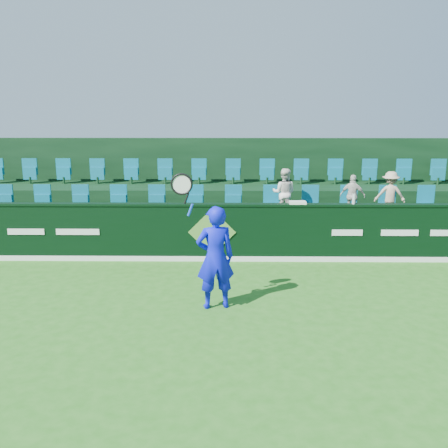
{
  "coord_description": "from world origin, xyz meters",
  "views": [
    {
      "loc": [
        0.41,
        -7.21,
        3.49
      ],
      "look_at": [
        0.29,
        2.8,
        1.15
      ],
      "focal_mm": 40.0,
      "sensor_mm": 36.0,
      "label": 1
    }
  ],
  "objects_px": {
    "spectator_left": "(284,193)",
    "drinks_bottle": "(354,199)",
    "tennis_player": "(215,257)",
    "towel": "(298,203)",
    "spectator_right": "(390,195)",
    "spectator_middle": "(353,196)"
  },
  "relations": [
    {
      "from": "spectator_middle",
      "to": "drinks_bottle",
      "type": "height_order",
      "value": "spectator_middle"
    },
    {
      "from": "spectator_middle",
      "to": "towel",
      "type": "bearing_deg",
      "value": 59.06
    },
    {
      "from": "tennis_player",
      "to": "spectator_right",
      "type": "relative_size",
      "value": 2.15
    },
    {
      "from": "spectator_left",
      "to": "drinks_bottle",
      "type": "xyz_separation_m",
      "value": [
        1.47,
        -1.12,
        0.05
      ]
    },
    {
      "from": "spectator_right",
      "to": "towel",
      "type": "xyz_separation_m",
      "value": [
        -2.46,
        -1.12,
        0.0
      ]
    },
    {
      "from": "spectator_left",
      "to": "spectator_middle",
      "type": "bearing_deg",
      "value": -165.72
    },
    {
      "from": "tennis_player",
      "to": "spectator_right",
      "type": "bearing_deg",
      "value": 42.83
    },
    {
      "from": "spectator_middle",
      "to": "spectator_left",
      "type": "bearing_deg",
      "value": 22.79
    },
    {
      "from": "tennis_player",
      "to": "drinks_bottle",
      "type": "distance_m",
      "value": 4.22
    },
    {
      "from": "towel",
      "to": "tennis_player",
      "type": "bearing_deg",
      "value": -122.54
    },
    {
      "from": "towel",
      "to": "spectator_middle",
      "type": "bearing_deg",
      "value": 36.28
    },
    {
      "from": "towel",
      "to": "drinks_bottle",
      "type": "xyz_separation_m",
      "value": [
        1.28,
        0.0,
        0.09
      ]
    },
    {
      "from": "spectator_left",
      "to": "spectator_right",
      "type": "height_order",
      "value": "spectator_left"
    },
    {
      "from": "drinks_bottle",
      "to": "tennis_player",
      "type": "bearing_deg",
      "value": -137.45
    },
    {
      "from": "tennis_player",
      "to": "spectator_middle",
      "type": "relative_size",
      "value": 2.31
    },
    {
      "from": "spectator_middle",
      "to": "towel",
      "type": "relative_size",
      "value": 2.82
    },
    {
      "from": "tennis_player",
      "to": "spectator_right",
      "type": "xyz_separation_m",
      "value": [
        4.26,
        3.95,
        0.44
      ]
    },
    {
      "from": "tennis_player",
      "to": "spectator_middle",
      "type": "height_order",
      "value": "tennis_player"
    },
    {
      "from": "tennis_player",
      "to": "spectator_left",
      "type": "bearing_deg",
      "value": 67.77
    },
    {
      "from": "spectator_left",
      "to": "towel",
      "type": "relative_size",
      "value": 3.23
    },
    {
      "from": "tennis_player",
      "to": "spectator_right",
      "type": "distance_m",
      "value": 5.83
    },
    {
      "from": "spectator_middle",
      "to": "tennis_player",
      "type": "bearing_deg",
      "value": 72.64
    }
  ]
}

